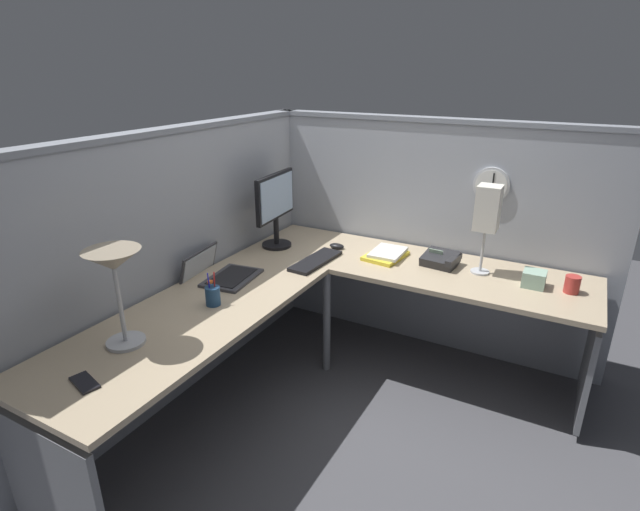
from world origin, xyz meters
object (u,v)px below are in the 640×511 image
at_px(pen_cup, 213,295).
at_px(coffee_mug, 572,284).
at_px(monitor, 276,205).
at_px(laptop, 218,273).
at_px(keyboard, 316,261).
at_px(wall_clock, 491,185).
at_px(computer_mouse, 337,246).
at_px(tissue_box, 534,279).
at_px(book_stack, 386,254).
at_px(desk_lamp_paper, 488,211).
at_px(cell_phone, 85,382).
at_px(desk_lamp_dome, 114,268).
at_px(office_phone, 441,260).

bearing_deg(pen_cup, coffee_mug, -57.08).
distance_m(monitor, pen_cup, 0.95).
xyz_separation_m(laptop, keyboard, (0.47, -0.40, -0.01)).
height_order(monitor, wall_clock, wall_clock).
height_order(laptop, computer_mouse, laptop).
distance_m(coffee_mug, tissue_box, 0.19).
xyz_separation_m(book_stack, desk_lamp_paper, (0.03, -0.58, 0.36)).
relative_size(monitor, cell_phone, 3.47).
relative_size(cell_phone, book_stack, 0.47).
xyz_separation_m(desk_lamp_dome, office_phone, (1.57, -0.98, -0.33)).
bearing_deg(keyboard, monitor, 74.02).
distance_m(laptop, computer_mouse, 0.86).
bearing_deg(wall_clock, book_stack, 120.98).
xyz_separation_m(monitor, tissue_box, (0.14, -1.62, -0.25)).
bearing_deg(pen_cup, office_phone, -39.13).
xyz_separation_m(laptop, wall_clock, (1.09, -1.29, 0.44)).
bearing_deg(desk_lamp_paper, laptop, 120.80).
xyz_separation_m(book_stack, wall_clock, (0.32, -0.54, 0.45)).
xyz_separation_m(desk_lamp_paper, coffee_mug, (-0.04, -0.49, -0.34)).
relative_size(laptop, desk_lamp_dome, 0.95).
xyz_separation_m(book_stack, coffee_mug, (-0.01, -1.08, 0.03)).
distance_m(computer_mouse, book_stack, 0.36).
height_order(desk_lamp_dome, pen_cup, desk_lamp_dome).
height_order(laptop, desk_lamp_paper, desk_lamp_paper).
bearing_deg(desk_lamp_paper, cell_phone, 148.88).
bearing_deg(laptop, book_stack, -44.69).
relative_size(computer_mouse, wall_clock, 0.47).
bearing_deg(wall_clock, pen_cup, 141.94).
distance_m(desk_lamp_dome, tissue_box, 2.17).
distance_m(cell_phone, tissue_box, 2.30).
bearing_deg(tissue_box, coffee_mug, -86.87).
xyz_separation_m(laptop, pen_cup, (-0.29, -0.21, 0.03)).
height_order(monitor, laptop, monitor).
relative_size(laptop, office_phone, 1.87).
bearing_deg(keyboard, computer_mouse, 3.16).
bearing_deg(pen_cup, cell_phone, -179.89).
xyz_separation_m(monitor, laptop, (-0.60, 0.02, -0.27)).
distance_m(monitor, laptop, 0.66).
distance_m(desk_lamp_dome, coffee_mug, 2.32).
distance_m(keyboard, desk_lamp_dome, 1.32).
bearing_deg(desk_lamp_dome, computer_mouse, -10.31).
relative_size(office_phone, book_stack, 0.74).
bearing_deg(coffee_mug, desk_lamp_dome, 131.76).
distance_m(desk_lamp_dome, book_stack, 1.70).
bearing_deg(monitor, keyboard, -109.50).
xyz_separation_m(laptop, computer_mouse, (0.76, -0.40, -0.01)).
relative_size(keyboard, pen_cup, 2.39).
relative_size(desk_lamp_dome, wall_clock, 2.02).
bearing_deg(computer_mouse, cell_phone, 174.25).
relative_size(book_stack, coffee_mug, 3.16).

